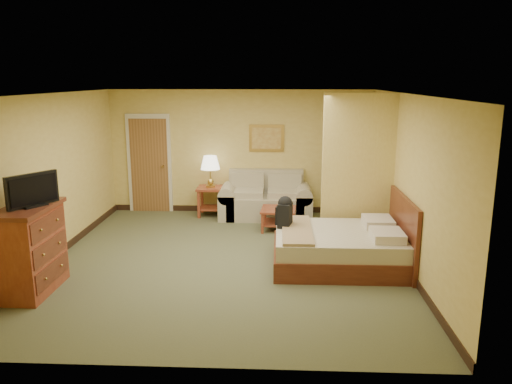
# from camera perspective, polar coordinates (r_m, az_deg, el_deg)

# --- Properties ---
(floor) EXTENTS (6.00, 6.00, 0.00)m
(floor) POSITION_cam_1_polar(r_m,az_deg,el_deg) (8.00, -3.40, -7.83)
(floor) COLOR #4F5335
(floor) RESTS_ON ground
(ceiling) EXTENTS (6.00, 6.00, 0.00)m
(ceiling) POSITION_cam_1_polar(r_m,az_deg,el_deg) (7.49, -3.66, 11.13)
(ceiling) COLOR white
(ceiling) RESTS_ON back_wall
(back_wall) EXTENTS (5.50, 0.02, 2.60)m
(back_wall) POSITION_cam_1_polar(r_m,az_deg,el_deg) (10.58, -1.79, 4.59)
(back_wall) COLOR #D1B559
(back_wall) RESTS_ON floor
(left_wall) EXTENTS (0.02, 6.00, 2.60)m
(left_wall) POSITION_cam_1_polar(r_m,az_deg,el_deg) (8.39, -22.55, 1.41)
(left_wall) COLOR #D1B559
(left_wall) RESTS_ON floor
(right_wall) EXTENTS (0.02, 6.00, 2.60)m
(right_wall) POSITION_cam_1_polar(r_m,az_deg,el_deg) (7.84, 16.90, 1.09)
(right_wall) COLOR #D1B559
(right_wall) RESTS_ON floor
(partition) EXTENTS (1.20, 0.15, 2.60)m
(partition) POSITION_cam_1_polar(r_m,az_deg,el_deg) (8.61, 11.55, 2.41)
(partition) COLOR #D1B559
(partition) RESTS_ON floor
(door) EXTENTS (0.94, 0.16, 2.10)m
(door) POSITION_cam_1_polar(r_m,az_deg,el_deg) (10.91, -12.07, 3.14)
(door) COLOR beige
(door) RESTS_ON floor
(baseboard) EXTENTS (5.50, 0.02, 0.12)m
(baseboard) POSITION_cam_1_polar(r_m,az_deg,el_deg) (10.82, -1.75, -1.93)
(baseboard) COLOR black
(baseboard) RESTS_ON floor
(loveseat) EXTENTS (1.89, 0.88, 0.96)m
(loveseat) POSITION_cam_1_polar(r_m,az_deg,el_deg) (10.33, 1.11, -1.21)
(loveseat) COLOR tan
(loveseat) RESTS_ON floor
(side_table) EXTENTS (0.56, 0.56, 0.61)m
(side_table) POSITION_cam_1_polar(r_m,az_deg,el_deg) (10.47, -5.18, -0.55)
(side_table) COLOR maroon
(side_table) RESTS_ON floor
(table_lamp) EXTENTS (0.40, 0.40, 0.65)m
(table_lamp) POSITION_cam_1_polar(r_m,az_deg,el_deg) (10.33, -5.25, 3.26)
(table_lamp) COLOR #B69743
(table_lamp) RESTS_ON side_table
(coffee_table) EXTENTS (0.69, 0.69, 0.42)m
(coffee_table) POSITION_cam_1_polar(r_m,az_deg,el_deg) (9.48, 2.57, -2.59)
(coffee_table) COLOR maroon
(coffee_table) RESTS_ON floor
(wall_picture) EXTENTS (0.73, 0.04, 0.57)m
(wall_picture) POSITION_cam_1_polar(r_m,az_deg,el_deg) (10.49, 1.21, 6.17)
(wall_picture) COLOR #B78E3F
(wall_picture) RESTS_ON back_wall
(dresser) EXTENTS (0.59, 1.12, 1.19)m
(dresser) POSITION_cam_1_polar(r_m,az_deg,el_deg) (7.33, -24.32, -5.97)
(dresser) COLOR maroon
(dresser) RESTS_ON floor
(tv) EXTENTS (0.43, 0.64, 0.44)m
(tv) POSITION_cam_1_polar(r_m,az_deg,el_deg) (7.08, -24.19, 0.11)
(tv) COLOR black
(tv) RESTS_ON dresser
(bed) EXTENTS (1.99, 1.69, 1.09)m
(bed) POSITION_cam_1_polar(r_m,az_deg,el_deg) (7.83, 9.94, -6.16)
(bed) COLOR #501F12
(bed) RESTS_ON floor
(backpack) EXTENTS (0.25, 0.32, 0.50)m
(backpack) POSITION_cam_1_polar(r_m,az_deg,el_deg) (7.83, 3.34, -2.16)
(backpack) COLOR black
(backpack) RESTS_ON bed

